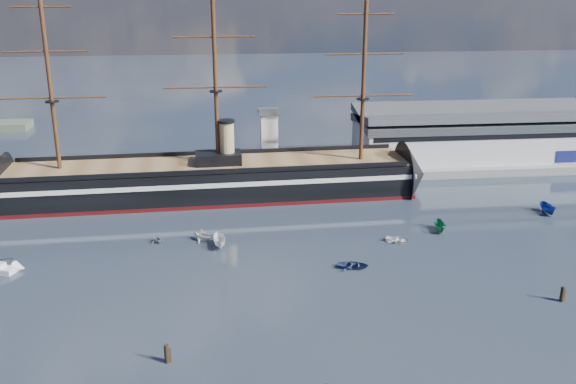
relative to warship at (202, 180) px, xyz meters
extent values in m
plane|color=#202B3A|center=(13.06, -20.00, -4.04)|extent=(600.00, 600.00, 0.00)
cube|color=slate|center=(23.06, 16.00, -4.04)|extent=(180.00, 18.00, 2.00)
cube|color=#B7BABC|center=(71.06, 20.00, 2.96)|extent=(62.00, 20.00, 10.00)
cube|color=#3F4247|center=(71.06, 20.00, 8.56)|extent=(63.00, 21.00, 2.00)
cube|color=silver|center=(16.06, 13.00, 4.96)|extent=(4.00, 4.00, 14.00)
cube|color=#3F4247|center=(16.06, 13.00, 12.46)|extent=(5.00, 5.00, 1.00)
cube|color=black|center=(1.73, 0.00, -0.04)|extent=(88.54, 19.29, 7.00)
cube|color=silver|center=(1.73, 0.00, 1.16)|extent=(90.55, 19.61, 1.00)
cube|color=#400B0D|center=(1.73, 0.00, -3.69)|extent=(90.54, 19.57, 0.90)
cone|color=black|center=(48.23, 0.00, -0.34)|extent=(11.58, 16.08, 15.68)
cube|color=brown|center=(1.73, 0.00, 3.56)|extent=(88.49, 18.01, 0.40)
cube|color=black|center=(3.73, 0.00, 4.96)|extent=(10.22, 6.37, 2.50)
cylinder|color=tan|center=(5.73, 0.00, 8.46)|extent=(3.20, 3.20, 9.00)
cylinder|color=#381E0F|center=(-30.27, 0.00, 22.76)|extent=(0.90, 0.90, 38.00)
cylinder|color=#381E0F|center=(3.73, 0.00, 24.76)|extent=(0.90, 0.90, 42.00)
cylinder|color=#381E0F|center=(35.73, 0.00, 21.76)|extent=(0.90, 0.90, 36.00)
imported|color=silver|center=(3.52, -28.45, -4.04)|extent=(6.80, 2.92, 2.65)
imported|color=navy|center=(25.93, -39.91, -4.04)|extent=(1.94, 3.47, 1.53)
imported|color=#186341|center=(46.13, -25.41, -4.04)|extent=(6.11, 2.89, 2.35)
imported|color=silver|center=(0.45, -25.02, -4.04)|extent=(6.57, 7.23, 2.51)
imported|color=silver|center=(36.50, -29.92, -4.04)|extent=(2.62, 3.10, 1.37)
imported|color=navy|center=(71.70, -18.38, -4.04)|extent=(6.38, 2.45, 2.53)
imported|color=gray|center=(-8.06, -25.10, -4.04)|extent=(4.74, 3.94, 1.61)
cylinder|color=black|center=(-3.55, -64.88, -4.04)|extent=(0.64, 0.64, 3.28)
cylinder|color=black|center=(55.02, -54.95, -4.04)|extent=(0.64, 0.64, 3.19)
camera|label=1|loc=(4.05, -137.02, 42.88)|focal=40.00mm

